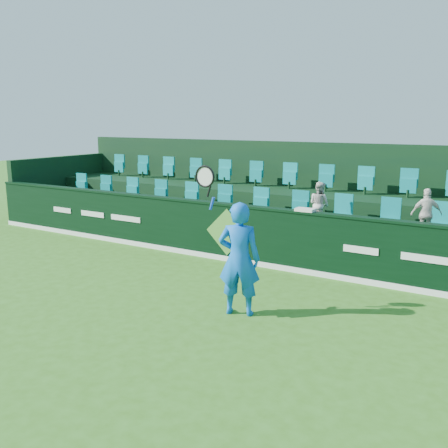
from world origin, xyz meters
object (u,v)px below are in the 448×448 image
Objects in this scene: towel at (305,210)px; tennis_player at (239,258)px; spectator_middle at (426,214)px; spectator_left at (319,204)px.

tennis_player is at bearing -91.15° from towel.
spectator_left is at bearing -24.86° from spectator_middle.
spectator_middle is at bearing 59.44° from tennis_player.
spectator_middle is 2.49m from towel.
spectator_middle reaches higher than spectator_left.
tennis_player reaches higher than spectator_middle.
spectator_left reaches higher than towel.
spectator_left is 2.33m from spectator_middle.
towel is (0.11, -1.12, 0.05)m from spectator_left.
spectator_middle reaches higher than towel.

